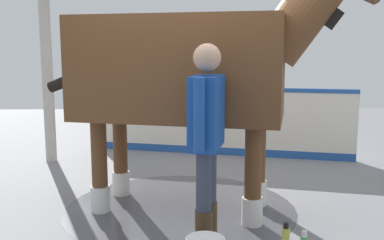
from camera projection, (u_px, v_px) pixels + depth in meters
ground_plane at (195, 210)px, 4.64m from camera, size 16.00×16.00×0.02m
wet_patch at (180, 208)px, 4.67m from camera, size 2.42×2.42×0.00m
barrier_wall at (220, 124)px, 7.00m from camera, size 1.12×4.01×1.08m
roof_post_far at (47, 74)px, 6.46m from camera, size 0.16×0.16×2.62m
horse at (192, 69)px, 4.42m from camera, size 1.50×3.39×2.62m
handler at (207, 131)px, 3.66m from camera, size 0.66×0.34×1.71m
bottle_shampoo at (286, 239)px, 3.61m from camera, size 0.06×0.06×0.27m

